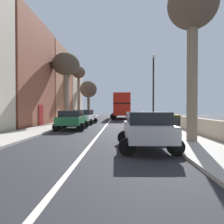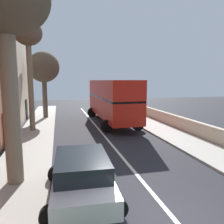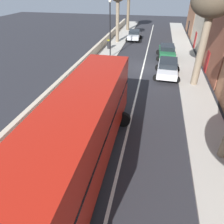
% 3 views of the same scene
% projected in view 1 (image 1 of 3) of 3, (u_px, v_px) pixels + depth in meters
% --- Properties ---
extents(ground_plane, '(84.00, 84.00, 0.00)m').
position_uv_depth(ground_plane, '(106.00, 126.00, 20.60)').
color(ground_plane, '#28282D').
extents(road_centre_line, '(0.16, 54.00, 0.01)m').
position_uv_depth(road_centre_line, '(106.00, 126.00, 20.60)').
color(road_centre_line, silver).
rests_on(road_centre_line, ground).
extents(sidewalk_left, '(2.60, 60.00, 0.12)m').
position_uv_depth(sidewalk_left, '(57.00, 125.00, 20.77)').
color(sidewalk_left, '#B2ADA3').
rests_on(sidewalk_left, ground).
extents(sidewalk_right, '(2.60, 60.00, 0.12)m').
position_uv_depth(sidewalk_right, '(156.00, 125.00, 20.42)').
color(sidewalk_right, '#B2ADA3').
rests_on(sidewalk_right, ground).
extents(terraced_houses_left, '(4.07, 47.62, 10.56)m').
position_uv_depth(terraced_houses_left, '(19.00, 76.00, 20.52)').
color(terraced_houses_left, '#9E6647').
rests_on(terraced_houses_left, ground).
extents(boundary_wall_right, '(0.36, 54.00, 1.10)m').
position_uv_depth(boundary_wall_right, '(172.00, 121.00, 20.35)').
color(boundary_wall_right, beige).
rests_on(boundary_wall_right, ground).
extents(double_decker_bus, '(3.57, 11.30, 4.06)m').
position_uv_depth(double_decker_bus, '(121.00, 105.00, 35.73)').
color(double_decker_bus, '#B51C10').
rests_on(double_decker_bus, ground).
extents(parked_car_silver_right_0, '(2.46, 3.94, 1.58)m').
position_uv_depth(parked_car_silver_right_0, '(147.00, 128.00, 8.75)').
color(parked_car_silver_right_0, '#B7BABF').
rests_on(parked_car_silver_right_0, ground).
extents(parked_car_white_left_1, '(2.65, 4.63, 1.59)m').
position_uv_depth(parked_car_white_left_1, '(84.00, 116.00, 22.82)').
color(parked_car_white_left_1, silver).
rests_on(parked_car_white_left_1, ground).
extents(parked_car_green_left_2, '(2.57, 4.30, 1.54)m').
position_uv_depth(parked_car_green_left_2, '(72.00, 119.00, 16.97)').
color(parked_car_green_left_2, '#1E6038').
rests_on(parked_car_green_left_2, ground).
extents(street_tree_left_0, '(2.13, 2.13, 8.45)m').
position_uv_depth(street_tree_left_0, '(79.00, 75.00, 33.74)').
color(street_tree_left_0, '#7A6B56').
rests_on(street_tree_left_0, sidewalk_left).
extents(street_tree_right_1, '(2.41, 2.41, 7.88)m').
position_uv_depth(street_tree_right_1, '(193.00, 12.00, 10.16)').
color(street_tree_right_1, '#7A6B56').
rests_on(street_tree_right_1, sidewalk_right).
extents(street_tree_left_2, '(3.22, 3.22, 8.12)m').
position_uv_depth(street_tree_left_2, '(66.00, 67.00, 24.45)').
color(street_tree_left_2, '#7A6B56').
rests_on(street_tree_left_2, sidewalk_left).
extents(street_tree_left_4, '(3.23, 3.23, 6.89)m').
position_uv_depth(street_tree_left_4, '(88.00, 90.00, 39.86)').
color(street_tree_left_4, brown).
rests_on(street_tree_left_4, sidewalk_left).
extents(lamppost_right, '(0.32, 0.32, 6.31)m').
position_uv_depth(lamppost_right, '(153.00, 84.00, 18.09)').
color(lamppost_right, black).
rests_on(lamppost_right, sidewalk_right).
extents(litter_bin_right, '(0.55, 0.55, 1.19)m').
position_uv_depth(litter_bin_right, '(177.00, 123.00, 14.38)').
color(litter_bin_right, black).
rests_on(litter_bin_right, sidewalk_right).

